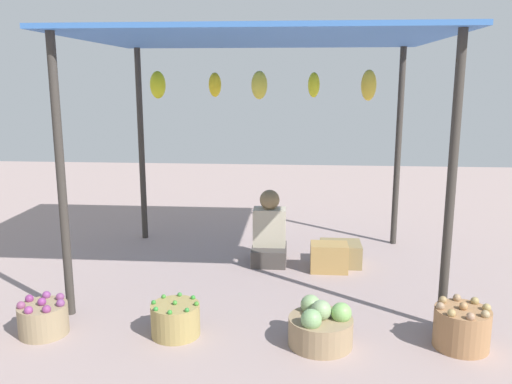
{
  "coord_description": "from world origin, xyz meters",
  "views": [
    {
      "loc": [
        0.36,
        -5.1,
        1.91
      ],
      "look_at": [
        0.0,
        -0.58,
        0.95
      ],
      "focal_mm": 37.49,
      "sensor_mm": 36.0,
      "label": 1
    }
  ],
  "objects_px": {
    "wooden_crate_stacked_rear": "(340,254)",
    "wooden_crate_near_vendor": "(329,257)",
    "basket_purple_onions": "(43,318)",
    "basket_cabbages": "(321,327)",
    "vendor_person": "(269,235)",
    "basket_potatoes": "(462,327)",
    "basket_green_chilies": "(175,319)"
  },
  "relations": [
    {
      "from": "wooden_crate_stacked_rear",
      "to": "wooden_crate_near_vendor",
      "type": "bearing_deg",
      "value": -122.67
    },
    {
      "from": "basket_purple_onions",
      "to": "basket_cabbages",
      "type": "bearing_deg",
      "value": -0.2
    },
    {
      "from": "vendor_person",
      "to": "basket_potatoes",
      "type": "xyz_separation_m",
      "value": [
        1.49,
        -1.75,
        -0.15
      ]
    },
    {
      "from": "vendor_person",
      "to": "wooden_crate_near_vendor",
      "type": "relative_size",
      "value": 2.09
    },
    {
      "from": "basket_purple_onions",
      "to": "vendor_person",
      "type": "bearing_deg",
      "value": 47.62
    },
    {
      "from": "basket_green_chilies",
      "to": "wooden_crate_stacked_rear",
      "type": "xyz_separation_m",
      "value": [
        1.37,
        1.7,
        -0.01
      ]
    },
    {
      "from": "basket_purple_onions",
      "to": "basket_potatoes",
      "type": "bearing_deg",
      "value": 0.7
    },
    {
      "from": "wooden_crate_stacked_rear",
      "to": "basket_green_chilies",
      "type": "bearing_deg",
      "value": -128.84
    },
    {
      "from": "basket_green_chilies",
      "to": "basket_cabbages",
      "type": "height_order",
      "value": "basket_cabbages"
    },
    {
      "from": "basket_cabbages",
      "to": "wooden_crate_near_vendor",
      "type": "bearing_deg",
      "value": 84.68
    },
    {
      "from": "basket_green_chilies",
      "to": "basket_potatoes",
      "type": "height_order",
      "value": "basket_potatoes"
    },
    {
      "from": "basket_green_chilies",
      "to": "basket_cabbages",
      "type": "relative_size",
      "value": 0.79
    },
    {
      "from": "basket_purple_onions",
      "to": "basket_green_chilies",
      "type": "bearing_deg",
      "value": 3.43
    },
    {
      "from": "vendor_person",
      "to": "wooden_crate_stacked_rear",
      "type": "relative_size",
      "value": 1.86
    },
    {
      "from": "basket_potatoes",
      "to": "wooden_crate_near_vendor",
      "type": "xyz_separation_m",
      "value": [
        -0.87,
        1.52,
        -0.01
      ]
    },
    {
      "from": "basket_green_chilies",
      "to": "wooden_crate_stacked_rear",
      "type": "distance_m",
      "value": 2.18
    },
    {
      "from": "wooden_crate_near_vendor",
      "to": "wooden_crate_stacked_rear",
      "type": "height_order",
      "value": "wooden_crate_near_vendor"
    },
    {
      "from": "vendor_person",
      "to": "wooden_crate_near_vendor",
      "type": "distance_m",
      "value": 0.68
    },
    {
      "from": "wooden_crate_near_vendor",
      "to": "basket_purple_onions",
      "type": "bearing_deg",
      "value": -145.31
    },
    {
      "from": "basket_purple_onions",
      "to": "wooden_crate_stacked_rear",
      "type": "height_order",
      "value": "basket_purple_onions"
    },
    {
      "from": "wooden_crate_near_vendor",
      "to": "basket_cabbages",
      "type": "bearing_deg",
      "value": -95.32
    },
    {
      "from": "basket_purple_onions",
      "to": "wooden_crate_stacked_rear",
      "type": "distance_m",
      "value": 2.96
    },
    {
      "from": "basket_cabbages",
      "to": "wooden_crate_near_vendor",
      "type": "height_order",
      "value": "basket_cabbages"
    },
    {
      "from": "basket_green_chilies",
      "to": "wooden_crate_near_vendor",
      "type": "xyz_separation_m",
      "value": [
        1.24,
        1.49,
        0.02
      ]
    },
    {
      "from": "basket_potatoes",
      "to": "wooden_crate_stacked_rear",
      "type": "xyz_separation_m",
      "value": [
        -0.74,
        1.72,
        -0.03
      ]
    },
    {
      "from": "basket_purple_onions",
      "to": "wooden_crate_stacked_rear",
      "type": "bearing_deg",
      "value": 36.5
    },
    {
      "from": "basket_potatoes",
      "to": "wooden_crate_near_vendor",
      "type": "bearing_deg",
      "value": 119.85
    },
    {
      "from": "vendor_person",
      "to": "basket_potatoes",
      "type": "distance_m",
      "value": 2.3
    },
    {
      "from": "basket_green_chilies",
      "to": "wooden_crate_stacked_rear",
      "type": "bearing_deg",
      "value": 51.16
    },
    {
      "from": "wooden_crate_stacked_rear",
      "to": "vendor_person",
      "type": "bearing_deg",
      "value": 178.06
    },
    {
      "from": "vendor_person",
      "to": "basket_potatoes",
      "type": "relative_size",
      "value": 1.97
    },
    {
      "from": "basket_purple_onions",
      "to": "wooden_crate_near_vendor",
      "type": "relative_size",
      "value": 0.99
    }
  ]
}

